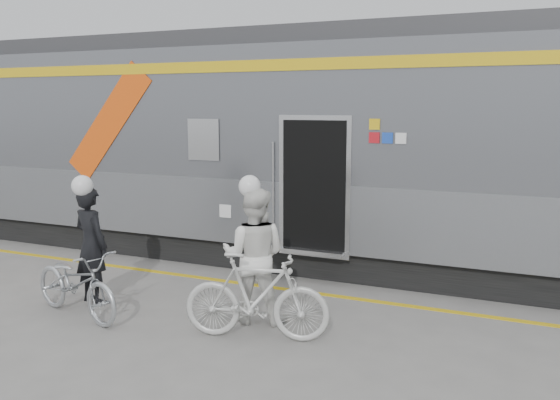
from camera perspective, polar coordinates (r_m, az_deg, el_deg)
The scene contains 9 objects.
ground at distance 7.58m, azimuth -7.40°, elevation -12.92°, with size 90.00×90.00×0.00m, color slate.
train at distance 11.56m, azimuth -4.29°, elevation 5.27°, with size 24.00×3.17×4.10m.
safety_strip at distance 9.37m, azimuth -0.53°, elevation -8.44°, with size 24.00×0.12×0.01m, color gold.
man at distance 8.92m, azimuth -17.71°, elevation -4.15°, with size 0.62×0.41×1.70m, color black.
bicycle_left at distance 8.49m, azimuth -19.03°, elevation -7.56°, with size 0.62×1.78×0.94m, color #AEB2B6.
woman at distance 7.77m, azimuth -2.51°, elevation -5.34°, with size 0.87×0.68×1.78m, color white.
bicycle_right at distance 7.27m, azimuth -2.29°, elevation -9.26°, with size 0.51×1.80×1.08m, color beige.
helmet_man at distance 8.75m, azimuth -18.03°, elevation 2.23°, with size 0.30×0.30×0.30m, color white.
helmet_woman at distance 7.58m, azimuth -2.57°, elevation 2.25°, with size 0.29×0.29×0.29m, color white.
Camera 1 is at (3.68, -5.98, 2.84)m, focal length 38.00 mm.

